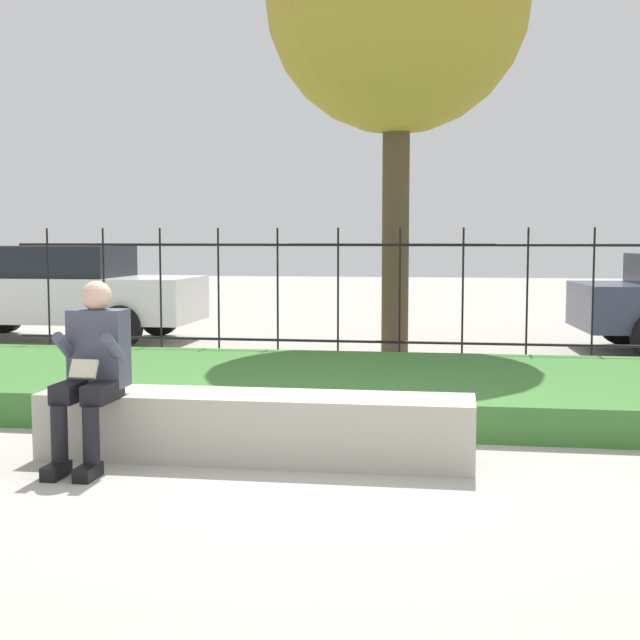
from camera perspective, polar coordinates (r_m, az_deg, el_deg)
The scene contains 7 objects.
ground_plane at distance 6.32m, azimuth -0.99°, elevation -9.01°, with size 60.00×60.00×0.00m, color #A8A399.
stone_bench at distance 6.34m, azimuth -4.20°, elevation -7.05°, with size 3.07×0.56×0.47m.
person_seated_reader at distance 6.29m, azimuth -14.35°, elevation -2.80°, with size 0.42×0.73×1.27m.
grass_berm at distance 8.49m, azimuth 1.65°, elevation -4.32°, with size 10.77×3.14×0.29m.
iron_fence at distance 10.52m, azimuth 3.14°, elevation 1.57°, with size 8.77×0.03×1.68m.
car_parked_left at distance 14.26m, azimuth -16.61°, elevation 1.84°, with size 4.33×1.86×1.45m.
tree_behind_fence at distance 11.47m, azimuth 4.97°, elevation 19.59°, with size 3.21×3.21×6.04m.
Camera 1 is at (1.06, -6.04, 1.56)m, focal length 50.00 mm.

